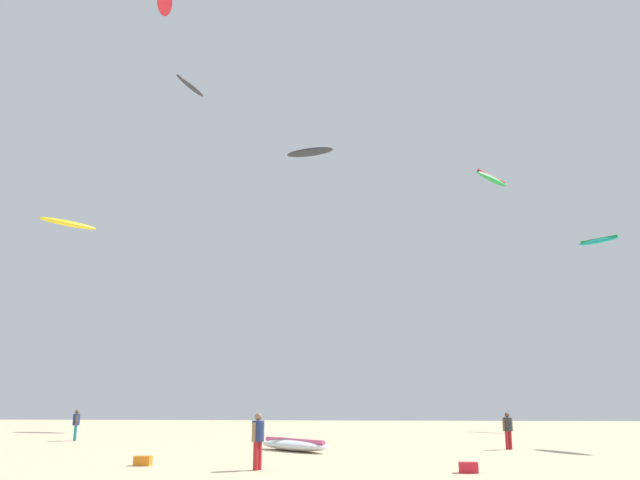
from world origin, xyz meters
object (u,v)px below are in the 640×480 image
kite_aloft_0 (190,86)px  kite_aloft_5 (68,223)px  kite_aloft_1 (492,179)px  kite_aloft_6 (599,241)px  kite_aloft_4 (165,1)px  kite_grounded_near (294,445)px  person_left (76,423)px  person_midground (508,428)px  person_foreground (258,437)px  cooler_box (468,468)px  kite_aloft_3 (310,152)px  gear_bag (143,461)px

kite_aloft_0 → kite_aloft_5: size_ratio=1.09×
kite_aloft_1 → kite_aloft_6: (11.52, 16.97, 0.11)m
kite_aloft_1 → kite_aloft_4: (-20.23, -0.94, 12.41)m
kite_grounded_near → kite_aloft_5: kite_aloft_5 is taller
person_left → kite_aloft_0: (2.94, 8.32, 24.51)m
kite_aloft_6 → person_midground: bearing=-118.9°
person_left → kite_aloft_6: size_ratio=0.53×
person_midground → person_left: (-22.60, 4.75, 0.02)m
kite_grounded_near → kite_aloft_4: kite_aloft_4 is taller
person_left → kite_aloft_5: bearing=125.1°
kite_aloft_0 → kite_aloft_5: (-5.05, -7.16, -12.69)m
person_foreground → kite_aloft_0: (-9.91, 23.03, 24.45)m
person_left → kite_aloft_0: size_ratio=0.44×
cooler_box → kite_aloft_0: size_ratio=0.15×
person_foreground → person_midground: size_ratio=1.08×
kite_grounded_near → kite_aloft_3: 35.36m
cooler_box → gear_bag: same height
cooler_box → kite_aloft_5: bearing=143.2°
person_left → kite_aloft_6: (35.21, 18.10, 14.06)m
kite_aloft_0 → kite_aloft_3: kite_aloft_0 is taller
kite_aloft_4 → kite_aloft_3: bearing=68.7°
person_foreground → person_left: size_ratio=1.06×
kite_aloft_1 → kite_grounded_near: bearing=-144.3°
person_left → kite_aloft_1: kite_aloft_1 is taller
kite_aloft_1 → kite_aloft_6: 20.51m
person_foreground → kite_aloft_0: kite_aloft_0 is taller
person_left → kite_aloft_6: bearing=1.1°
kite_aloft_1 → person_foreground: bearing=-124.4°
person_midground → gear_bag: bearing=94.2°
kite_aloft_5 → kite_grounded_near: bearing=-27.0°
person_midground → kite_aloft_5: bearing=48.3°
person_foreground → kite_aloft_1: kite_aloft_1 is taller
person_left → kite_aloft_3: bearing=34.5°
kite_aloft_5 → kite_aloft_6: 41.04m
person_foreground → kite_aloft_6: kite_aloft_6 is taller
kite_grounded_near → kite_aloft_6: (22.21, 24.64, 14.77)m
person_midground → gear_bag: size_ratio=2.91×
kite_aloft_6 → person_foreground: bearing=-124.3°
kite_grounded_near → gear_bag: (-4.30, -7.04, -0.10)m
person_left → gear_bag: 16.14m
person_midground → person_left: size_ratio=0.98×
kite_grounded_near → kite_aloft_0: kite_aloft_0 is taller
kite_grounded_near → gear_bag: size_ratio=7.21×
kite_aloft_6 → kite_aloft_3: bearing=176.8°
person_left → gear_bag: (8.70, -13.57, -0.81)m
kite_aloft_5 → person_midground: bearing=-13.4°
person_foreground → kite_aloft_4: bearing=-32.7°
person_foreground → person_left: bearing=-23.8°
kite_grounded_near → kite_aloft_5: size_ratio=1.15×
gear_bag → kite_aloft_0: size_ratio=0.15×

